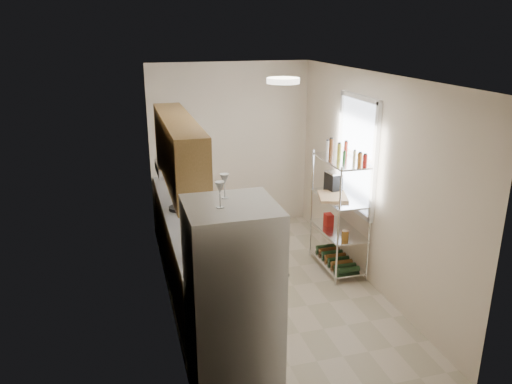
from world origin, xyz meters
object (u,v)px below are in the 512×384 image
rice_cooker (190,204)px  refrigerator (232,303)px  espresso_machine (333,182)px  cutting_board (333,196)px  frying_pan_large (178,208)px

rice_cooker → refrigerator: bearing=-89.5°
rice_cooker → espresso_machine: size_ratio=0.87×
cutting_board → espresso_machine: size_ratio=1.68×
espresso_machine → rice_cooker: bearing=171.4°
espresso_machine → refrigerator: bearing=-137.5°
rice_cooker → frying_pan_large: 0.18m
frying_pan_large → refrigerator: bearing=-106.8°
refrigerator → espresso_machine: 2.88m
frying_pan_large → espresso_machine: (2.03, -0.15, 0.23)m
rice_cooker → frying_pan_large: rice_cooker is taller
rice_cooker → espresso_machine: (1.90, -0.06, 0.15)m
refrigerator → cutting_board: (1.77, 1.94, 0.14)m
rice_cooker → cutting_board: size_ratio=0.52×
rice_cooker → cutting_board: (1.79, -0.29, 0.03)m
cutting_board → frying_pan_large: bearing=168.8°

